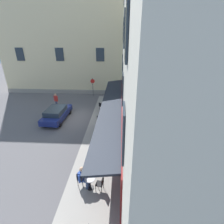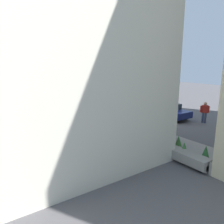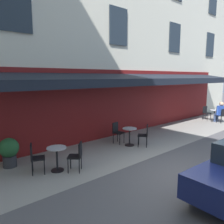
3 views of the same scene
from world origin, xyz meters
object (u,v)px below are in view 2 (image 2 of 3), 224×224
at_px(parked_car_navy, 166,110).
at_px(cafe_chair_black_corner_left, 73,104).
at_px(cafe_table_near_entrance, 79,104).
at_px(potted_plant_under_sign, 205,155).
at_px(cafe_chair_black_under_awning, 123,116).
at_px(cafe_chair_black_back_row, 116,120).
at_px(potted_plant_by_steps, 152,135).
at_px(cafe_chair_black_kerbside, 74,99).
at_px(seated_companion_in_white, 72,98).
at_px(seated_patron_in_blue, 83,102).
at_px(potted_plant_entrance_left, 184,151).
at_px(cafe_table_streetside, 69,100).
at_px(potted_plant_entrance_right, 178,144).
at_px(cafe_table_far_end, 155,129).
at_px(cafe_table_mid_terrace, 121,119).
at_px(cafe_chair_black_facing_street, 66,100).
at_px(cafe_chair_black_by_window, 155,125).
at_px(cafe_chair_black_corner_right, 159,131).
at_px(cafe_chair_black_near_door, 85,103).

bearing_deg(parked_car_navy, cafe_chair_black_corner_left, -146.92).
xyz_separation_m(cafe_table_near_entrance, potted_plant_under_sign, (15.78, -0.88, -0.02)).
height_order(cafe_chair_black_under_awning, parked_car_navy, parked_car_navy).
distance_m(cafe_chair_black_corner_left, cafe_chair_black_back_row, 8.09).
xyz_separation_m(cafe_chair_black_under_awning, potted_plant_by_steps, (4.89, -1.49, -0.00)).
relative_size(cafe_chair_black_kerbside, potted_plant_by_steps, 0.96).
bearing_deg(cafe_chair_black_back_row, cafe_chair_black_under_awning, 115.10).
bearing_deg(seated_companion_in_white, seated_patron_in_blue, -4.34).
relative_size(seated_patron_in_blue, potted_plant_entrance_left, 1.46).
height_order(cafe_table_streetside, potted_plant_under_sign, potted_plant_under_sign).
bearing_deg(potted_plant_entrance_left, cafe_chair_black_under_awning, 167.01).
relative_size(cafe_chair_black_corner_left, cafe_table_streetside, 1.21).
bearing_deg(seated_companion_in_white, cafe_chair_black_back_row, -6.88).
distance_m(cafe_table_streetside, potted_plant_entrance_left, 17.90).
height_order(cafe_chair_black_corner_left, potted_plant_entrance_right, potted_plant_entrance_right).
height_order(cafe_table_far_end, potted_plant_under_sign, potted_plant_under_sign).
bearing_deg(potted_plant_by_steps, cafe_chair_black_back_row, 175.15).
distance_m(cafe_table_mid_terrace, cafe_chair_black_facing_street, 10.61).
relative_size(cafe_chair_black_back_row, seated_patron_in_blue, 0.68).
distance_m(cafe_chair_black_facing_street, cafe_chair_black_by_window, 13.71).
xyz_separation_m(cafe_table_near_entrance, cafe_chair_black_kerbside, (-3.05, 0.84, 0.06)).
relative_size(cafe_chair_black_under_awning, cafe_table_streetside, 1.21).
distance_m(cafe_table_mid_terrace, potted_plant_entrance_left, 7.10).
height_order(cafe_table_mid_terrace, cafe_chair_black_under_awning, cafe_chair_black_under_awning).
distance_m(seated_companion_in_white, potted_plant_entrance_right, 17.08).
xyz_separation_m(cafe_table_streetside, seated_patron_in_blue, (3.15, 0.17, 0.22)).
relative_size(cafe_chair_black_back_row, cafe_table_streetside, 1.21).
xyz_separation_m(cafe_table_mid_terrace, parked_car_navy, (0.41, 4.90, 0.22)).
relative_size(cafe_chair_black_under_awning, parked_car_navy, 0.21).
bearing_deg(cafe_chair_black_by_window, cafe_chair_black_under_awning, -176.04).
distance_m(cafe_chair_black_under_awning, cafe_table_streetside, 10.46).
distance_m(cafe_chair_black_facing_street, parked_car_navy, 12.18).
bearing_deg(potted_plant_by_steps, potted_plant_entrance_left, -4.86).
relative_size(cafe_chair_black_back_row, cafe_chair_black_corner_right, 1.00).
bearing_deg(parked_car_navy, cafe_chair_black_facing_street, -154.76).
distance_m(cafe_table_streetside, potted_plant_under_sign, 18.83).
relative_size(cafe_chair_black_facing_street, cafe_chair_black_by_window, 1.00).
distance_m(cafe_table_mid_terrace, cafe_chair_black_under_awning, 0.63).
bearing_deg(cafe_chair_black_back_row, potted_plant_by_steps, -4.85).
distance_m(potted_plant_entrance_right, potted_plant_under_sign, 1.80).
bearing_deg(parked_car_navy, cafe_chair_black_kerbside, -160.60).
bearing_deg(potted_plant_under_sign, cafe_table_far_end, 166.04).
relative_size(cafe_chair_black_near_door, seated_patron_in_blue, 0.68).
xyz_separation_m(cafe_chair_black_by_window, parked_car_navy, (-2.65, 4.16, 0.16)).
height_order(cafe_chair_black_corner_left, cafe_chair_black_corner_right, same).
bearing_deg(cafe_chair_black_facing_street, parked_car_navy, 25.24).
distance_m(cafe_chair_black_kerbside, seated_companion_in_white, 0.26).
relative_size(cafe_chair_black_facing_street, potted_plant_entrance_left, 0.99).
distance_m(cafe_chair_black_near_door, cafe_table_streetside, 3.25).
bearing_deg(cafe_table_near_entrance, potted_plant_under_sign, -3.20).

